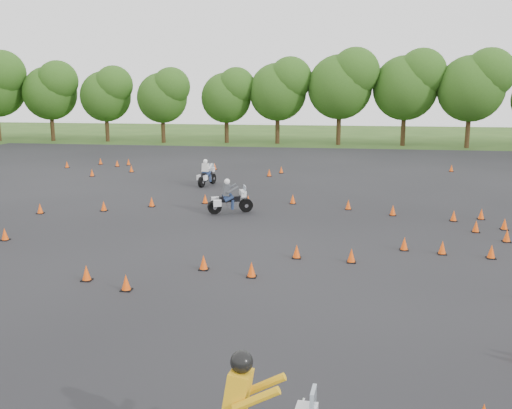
% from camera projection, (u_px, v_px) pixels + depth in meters
% --- Properties ---
extents(ground, '(140.00, 140.00, 0.00)m').
position_uv_depth(ground, '(237.00, 265.00, 18.53)').
color(ground, '#2D5119').
rests_on(ground, ground).
extents(asphalt_pad, '(62.00, 62.00, 0.00)m').
position_uv_depth(asphalt_pad, '(263.00, 223.00, 24.33)').
color(asphalt_pad, black).
rests_on(asphalt_pad, ground).
extents(treeline, '(87.35, 32.11, 10.92)m').
position_uv_depth(treeline, '(349.00, 99.00, 51.12)').
color(treeline, '#294E16').
rests_on(treeline, ground).
extents(traffic_cones, '(36.86, 32.97, 0.45)m').
position_uv_depth(traffic_cones, '(260.00, 220.00, 23.88)').
color(traffic_cones, '#F64E0A').
rests_on(traffic_cones, asphalt_pad).
extents(rider_grey, '(2.19, 1.50, 1.63)m').
position_uv_depth(rider_grey, '(230.00, 195.00, 26.03)').
color(rider_grey, '#414449').
rests_on(rider_grey, ground).
extents(rider_white, '(1.08, 2.12, 1.57)m').
position_uv_depth(rider_white, '(207.00, 172.00, 33.39)').
color(rider_white, silver).
rests_on(rider_white, ground).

